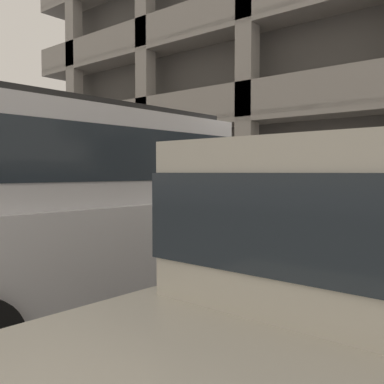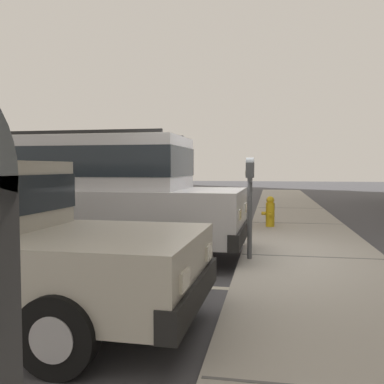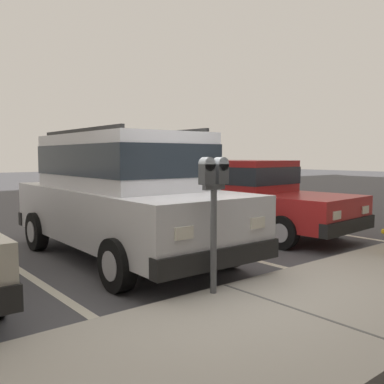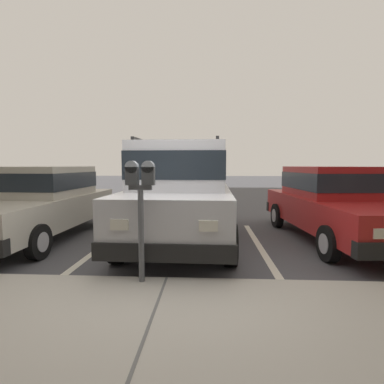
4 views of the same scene
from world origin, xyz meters
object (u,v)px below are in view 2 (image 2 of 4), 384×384
object	(u,v)px
parking_meter_near	(250,184)
silver_suv	(99,191)
fire_hydrant	(270,212)
red_sedan	(139,195)

from	to	relation	value
parking_meter_near	silver_suv	bearing A→B (deg)	-97.00
silver_suv	fire_hydrant	bearing A→B (deg)	140.67
silver_suv	red_sedan	xyz separation A→B (m)	(-3.19, -0.31, -0.27)
red_sedan	fire_hydrant	bearing A→B (deg)	87.21
silver_suv	parking_meter_near	size ratio (longest dim) A/B	3.20
red_sedan	parking_meter_near	distance (m)	4.51
parking_meter_near	fire_hydrant	distance (m)	3.68
fire_hydrant	parking_meter_near	bearing A→B (deg)	-4.74
parking_meter_near	fire_hydrant	bearing A→B (deg)	175.26
parking_meter_near	fire_hydrant	world-z (taller)	parking_meter_near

